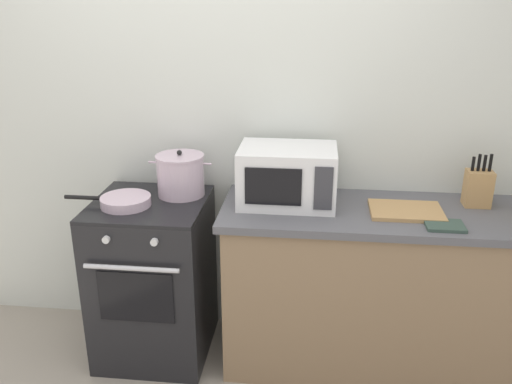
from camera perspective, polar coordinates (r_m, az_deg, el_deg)
The scene contains 10 objects.
back_wall at distance 3.03m, azimuth 2.17°, elevation 6.83°, with size 4.40×0.10×2.50m, color silver.
lower_cabinet_right at distance 3.03m, azimuth 13.03°, elevation -10.35°, with size 1.64×0.56×0.88m, color #8C7051.
countertop_right at distance 2.82m, azimuth 13.76°, elevation -2.29°, with size 1.70×0.60×0.04m, color #59595E.
stove at distance 3.10m, azimuth -10.81°, elevation -8.98°, with size 0.60×0.64×0.92m.
stock_pot at distance 2.94m, azimuth -8.03°, elevation 1.80°, with size 0.35×0.26×0.25m.
frying_pan at distance 2.87m, azimuth -13.81°, elevation -0.94°, with size 0.46×0.26×0.05m.
microwave at distance 2.79m, azimuth 3.36°, elevation 1.78°, with size 0.50×0.37×0.30m.
cutting_board at distance 2.81m, azimuth 15.67°, elevation -1.95°, with size 0.36×0.26×0.02m, color tan.
knife_block at distance 2.99m, azimuth 22.56°, elevation 0.44°, with size 0.13×0.10×0.28m.
oven_mitt at distance 2.69m, azimuth 19.43°, elevation -3.38°, with size 0.18×0.14×0.02m, color #384C42.
Camera 1 is at (0.51, -1.97, 1.96)m, focal length 37.59 mm.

